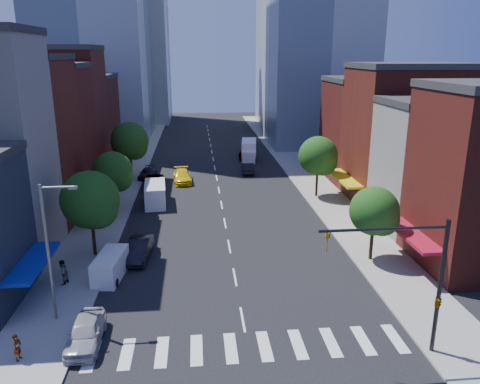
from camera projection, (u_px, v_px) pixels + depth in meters
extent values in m
plane|color=black|center=(243.00, 319.00, 30.34)|extent=(220.00, 220.00, 0.00)
cube|color=gray|center=(129.00, 172.00, 67.35)|extent=(5.00, 120.00, 0.15)
cube|color=gray|center=(299.00, 169.00, 69.62)|extent=(5.00, 120.00, 0.15)
cube|color=silver|center=(248.00, 347.00, 27.48)|extent=(19.00, 3.00, 0.01)
cube|color=#5A1B15|center=(9.00, 145.00, 45.71)|extent=(12.00, 9.00, 16.00)
cube|color=#551B15|center=(37.00, 135.00, 53.97)|extent=(12.00, 8.00, 15.00)
cube|color=#5A1B15|center=(57.00, 117.00, 61.79)|extent=(12.00, 9.00, 17.00)
cube|color=#551B15|center=(75.00, 122.00, 71.43)|extent=(12.00, 10.00, 13.00)
cube|color=#B7B3A9|center=(445.00, 168.00, 44.85)|extent=(12.00, 8.00, 12.00)
cube|color=#5A1B15|center=(406.00, 137.00, 53.01)|extent=(12.00, 10.00, 15.00)
cube|color=#551B15|center=(373.00, 131.00, 62.83)|extent=(12.00, 10.00, 13.00)
cube|color=#9EA5AD|center=(128.00, 3.00, 111.36)|extent=(18.00, 18.00, 56.00)
cylinder|color=black|center=(440.00, 288.00, 25.82)|extent=(0.24, 0.24, 8.00)
cylinder|color=black|center=(384.00, 229.00, 24.47)|extent=(7.00, 0.16, 0.16)
imported|color=gold|center=(328.00, 242.00, 24.37)|extent=(0.22, 0.18, 1.10)
imported|color=gold|center=(438.00, 301.00, 26.05)|extent=(0.48, 2.24, 0.90)
cylinder|color=slate|center=(48.00, 254.00, 28.88)|extent=(0.20, 0.20, 9.00)
cylinder|color=slate|center=(57.00, 187.00, 27.75)|extent=(2.00, 0.14, 0.14)
cube|color=slate|center=(73.00, 188.00, 27.84)|extent=(0.50, 0.25, 0.18)
cylinder|color=black|center=(93.00, 233.00, 39.19)|extent=(0.28, 0.28, 3.92)
sphere|color=#144313|center=(90.00, 200.00, 38.35)|extent=(4.80, 4.80, 4.80)
sphere|color=#144313|center=(98.00, 209.00, 38.32)|extent=(3.36, 3.36, 3.36)
cylinder|color=black|center=(115.00, 196.00, 49.73)|extent=(0.28, 0.28, 3.64)
sphere|color=#144313|center=(113.00, 171.00, 48.95)|extent=(4.20, 4.20, 4.20)
sphere|color=#144313|center=(118.00, 178.00, 48.90)|extent=(2.94, 2.94, 2.94)
cylinder|color=black|center=(131.00, 164.00, 63.01)|extent=(0.28, 0.28, 4.20)
sphere|color=#144313|center=(130.00, 141.00, 62.11)|extent=(5.00, 5.00, 5.00)
sphere|color=#144313|center=(134.00, 147.00, 62.09)|extent=(3.50, 3.50, 3.50)
cylinder|color=black|center=(372.00, 240.00, 38.50)|extent=(0.28, 0.28, 3.36)
sphere|color=#144313|center=(374.00, 211.00, 37.78)|extent=(4.00, 4.00, 4.00)
sphere|color=#144313|center=(382.00, 219.00, 37.72)|extent=(2.80, 2.80, 2.80)
cylinder|color=black|center=(317.00, 180.00, 55.59)|extent=(0.28, 0.28, 3.92)
sphere|color=#144313|center=(318.00, 156.00, 54.75)|extent=(4.60, 4.60, 4.60)
sphere|color=#144313|center=(323.00, 162.00, 54.72)|extent=(3.22, 3.22, 3.22)
imported|color=#AEAEB3|center=(86.00, 332.00, 27.56)|extent=(1.92, 4.71, 1.60)
imported|color=black|center=(139.00, 249.00, 39.14)|extent=(2.10, 5.13, 1.66)
imported|color=#999999|center=(154.00, 182.00, 59.42)|extent=(3.21, 6.11, 1.64)
imported|color=black|center=(147.00, 173.00, 64.36)|extent=(2.52, 4.88, 1.35)
cube|color=white|center=(110.00, 266.00, 35.79)|extent=(2.33, 4.66, 1.88)
cube|color=black|center=(103.00, 273.00, 34.09)|extent=(1.75, 1.09, 0.81)
cylinder|color=black|center=(94.00, 283.00, 34.54)|extent=(0.31, 0.70, 0.68)
cylinder|color=black|center=(116.00, 283.00, 34.49)|extent=(0.31, 0.70, 0.68)
cylinder|color=black|center=(107.00, 265.00, 37.45)|extent=(0.31, 0.70, 0.68)
cylinder|color=black|center=(127.00, 265.00, 37.41)|extent=(0.31, 0.70, 0.68)
cube|color=white|center=(155.00, 194.00, 53.21)|extent=(2.70, 5.86, 2.40)
cube|color=black|center=(155.00, 197.00, 51.06)|extent=(2.19, 1.29, 1.03)
cylinder|color=black|center=(146.00, 206.00, 51.44)|extent=(0.35, 0.89, 0.87)
cylinder|color=black|center=(165.00, 205.00, 51.77)|extent=(0.35, 0.89, 0.87)
cylinder|color=black|center=(147.00, 196.00, 55.10)|extent=(0.35, 0.89, 0.87)
cylinder|color=black|center=(164.00, 195.00, 55.43)|extent=(0.35, 0.89, 0.87)
imported|color=yellow|center=(182.00, 176.00, 62.40)|extent=(2.70, 5.72, 1.61)
imported|color=black|center=(248.00, 168.00, 67.09)|extent=(1.77, 4.66, 1.52)
imported|color=#999999|center=(244.00, 155.00, 75.97)|extent=(2.03, 4.50, 1.50)
cube|color=white|center=(249.00, 150.00, 76.01)|extent=(2.98, 6.33, 3.01)
cube|color=white|center=(249.00, 157.00, 72.72)|extent=(2.26, 1.93, 1.88)
cylinder|color=black|center=(242.00, 160.00, 73.64)|extent=(0.38, 0.87, 0.85)
cylinder|color=black|center=(255.00, 160.00, 73.59)|extent=(0.38, 0.87, 0.85)
cylinder|color=black|center=(243.00, 154.00, 77.69)|extent=(0.38, 0.87, 0.85)
cylinder|color=black|center=(255.00, 154.00, 77.64)|extent=(0.38, 0.87, 0.85)
imported|color=#999999|center=(17.00, 347.00, 25.90)|extent=(0.47, 0.64, 1.60)
imported|color=#999999|center=(62.00, 272.00, 34.44)|extent=(0.98, 1.10, 1.88)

